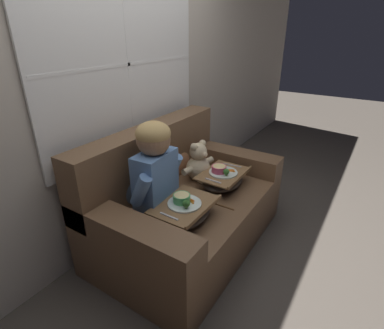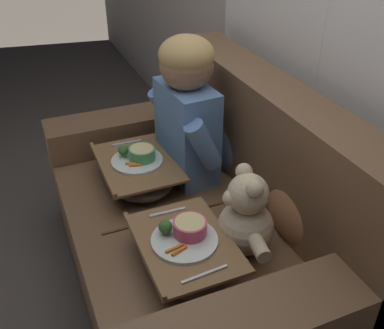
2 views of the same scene
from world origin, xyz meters
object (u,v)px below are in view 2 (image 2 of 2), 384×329
at_px(throw_pillow_behind_child, 227,135).
at_px(teddy_bear, 245,218).
at_px(couch, 205,227).
at_px(throw_pillow_behind_teddy, 295,201).
at_px(lap_tray_child, 138,171).
at_px(child_figure, 186,103).
at_px(lap_tray_teddy, 185,252).

xyz_separation_m(throw_pillow_behind_child, teddy_bear, (0.58, -0.22, -0.02)).
xyz_separation_m(couch, throw_pillow_behind_teddy, (0.29, 0.24, 0.27)).
bearing_deg(lap_tray_child, throw_pillow_behind_child, 89.96).
height_order(couch, throw_pillow_behind_child, couch).
xyz_separation_m(couch, lap_tray_child, (-0.29, -0.22, 0.18)).
height_order(couch, teddy_bear, couch).
height_order(couch, throw_pillow_behind_teddy, couch).
distance_m(throw_pillow_behind_child, lap_tray_child, 0.47).
xyz_separation_m(couch, throw_pillow_behind_child, (-0.29, 0.24, 0.27)).
height_order(child_figure, teddy_bear, child_figure).
bearing_deg(child_figure, couch, -5.92).
relative_size(couch, throw_pillow_behind_child, 4.43).
bearing_deg(lap_tray_teddy, teddy_bear, 89.84).
distance_m(lap_tray_child, lap_tray_teddy, 0.58).
relative_size(lap_tray_child, lap_tray_teddy, 1.03).
bearing_deg(lap_tray_teddy, child_figure, 157.02).
bearing_deg(throw_pillow_behind_teddy, lap_tray_teddy, -90.18).
relative_size(throw_pillow_behind_child, teddy_bear, 0.95).
distance_m(throw_pillow_behind_teddy, child_figure, 0.65).
height_order(throw_pillow_behind_child, lap_tray_child, throw_pillow_behind_child).
xyz_separation_m(child_figure, lap_tray_teddy, (0.58, -0.25, -0.30)).
distance_m(couch, throw_pillow_behind_teddy, 0.47).
relative_size(couch, throw_pillow_behind_teddy, 4.72).
xyz_separation_m(child_figure, teddy_bear, (0.58, -0.00, -0.22)).
bearing_deg(teddy_bear, lap_tray_child, -157.34).
height_order(throw_pillow_behind_teddy, lap_tray_teddy, throw_pillow_behind_teddy).
bearing_deg(throw_pillow_behind_child, lap_tray_teddy, -38.36).
bearing_deg(lap_tray_child, lap_tray_teddy, 0.03).
xyz_separation_m(throw_pillow_behind_teddy, teddy_bear, (-0.00, -0.22, -0.02)).
relative_size(teddy_bear, lap_tray_child, 0.83).
height_order(throw_pillow_behind_teddy, lap_tray_child, throw_pillow_behind_teddy).
height_order(teddy_bear, lap_tray_child, teddy_bear).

